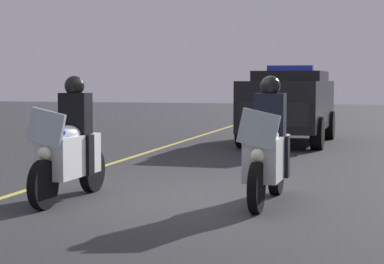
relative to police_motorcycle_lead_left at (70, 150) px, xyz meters
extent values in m
plane|color=#333335|center=(-0.57, 1.48, -0.70)|extent=(80.00, 80.00, 0.00)
cube|color=#E0D14C|center=(-0.57, -1.00, -0.70)|extent=(48.00, 0.12, 0.01)
cylinder|color=black|center=(0.76, -0.02, -0.38)|extent=(0.64, 0.13, 0.64)
cylinder|color=black|center=(-0.74, 0.02, -0.38)|extent=(0.64, 0.15, 0.64)
cube|color=white|center=(0.03, 0.00, -0.08)|extent=(1.21, 0.47, 0.56)
ellipsoid|color=white|center=(0.08, 0.00, 0.22)|extent=(0.57, 0.33, 0.24)
cube|color=silver|center=(0.66, -0.02, 0.35)|extent=(0.07, 0.56, 0.53)
sphere|color=#F9F4CC|center=(0.72, -0.02, 0.02)|extent=(0.17, 0.17, 0.17)
sphere|color=red|center=(0.53, -0.17, 0.28)|extent=(0.09, 0.09, 0.09)
sphere|color=#1933F2|center=(0.54, 0.15, 0.28)|extent=(0.09, 0.09, 0.09)
cube|color=black|center=(-0.20, 0.00, 0.48)|extent=(0.29, 0.41, 0.60)
cube|color=black|center=(-0.13, 0.20, -0.08)|extent=(0.18, 0.14, 0.56)
cube|color=black|center=(-0.14, -0.20, -0.08)|extent=(0.18, 0.14, 0.56)
sphere|color=black|center=(-0.18, 0.00, 0.88)|extent=(0.28, 0.28, 0.28)
cylinder|color=black|center=(0.30, 2.66, -0.38)|extent=(0.64, 0.13, 0.64)
cylinder|color=black|center=(-1.20, 2.70, -0.38)|extent=(0.64, 0.15, 0.64)
cube|color=white|center=(-0.43, 2.68, -0.08)|extent=(1.21, 0.47, 0.56)
ellipsoid|color=white|center=(-0.38, 2.68, 0.22)|extent=(0.57, 0.33, 0.24)
cube|color=silver|center=(0.20, 2.67, 0.35)|extent=(0.07, 0.56, 0.53)
sphere|color=#F9F4CC|center=(0.26, 2.66, 0.02)|extent=(0.17, 0.17, 0.17)
sphere|color=red|center=(0.06, 2.51, 0.28)|extent=(0.09, 0.09, 0.09)
sphere|color=#1933F2|center=(0.07, 2.83, 0.28)|extent=(0.09, 0.09, 0.09)
cube|color=black|center=(-0.66, 2.69, 0.48)|extent=(0.29, 0.41, 0.60)
cube|color=black|center=(-0.60, 2.88, -0.08)|extent=(0.18, 0.14, 0.56)
cube|color=black|center=(-0.61, 2.48, -0.08)|extent=(0.18, 0.14, 0.56)
sphere|color=black|center=(-0.64, 2.68, 0.88)|extent=(0.28, 0.28, 0.28)
cube|color=black|center=(-9.50, 1.87, 0.32)|extent=(4.94, 2.01, 1.24)
cube|color=black|center=(-9.80, 1.87, 1.02)|extent=(2.44, 1.80, 0.36)
cube|color=#2633D8|center=(-9.60, 1.87, 1.28)|extent=(0.31, 1.21, 0.14)
cube|color=black|center=(-7.10, 1.81, 0.18)|extent=(0.16, 1.62, 0.56)
cylinder|color=black|center=(-7.93, 2.73, -0.30)|extent=(0.81, 0.30, 0.80)
cylinder|color=black|center=(-7.98, 0.93, -0.30)|extent=(0.81, 0.30, 0.80)
cylinder|color=black|center=(-11.03, 2.80, -0.30)|extent=(0.81, 0.30, 0.80)
cylinder|color=black|center=(-11.07, 1.00, -0.30)|extent=(0.81, 0.30, 0.80)
camera|label=1|loc=(8.74, 4.09, 0.95)|focal=64.69mm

